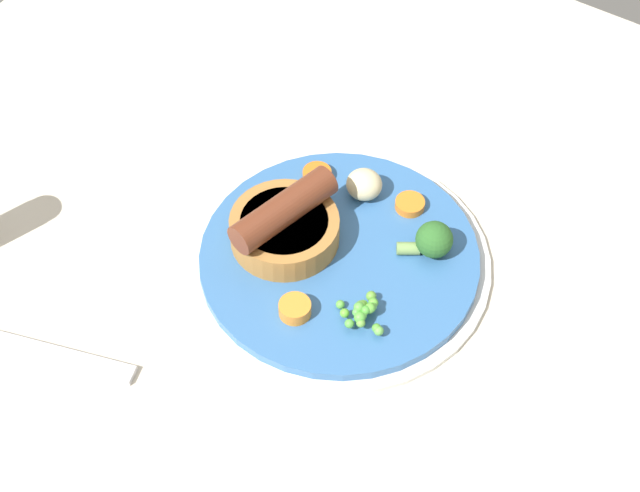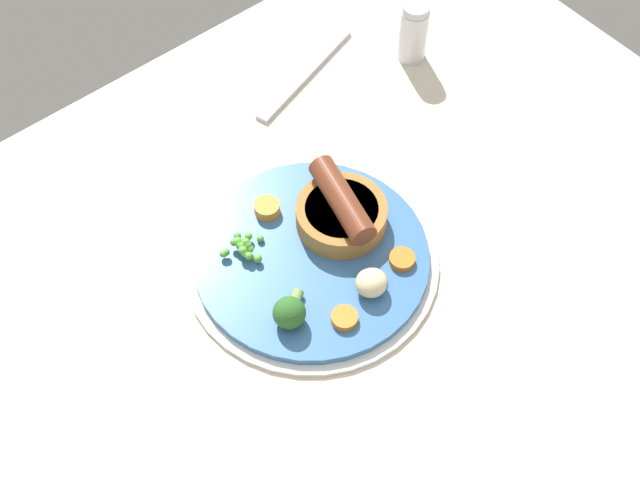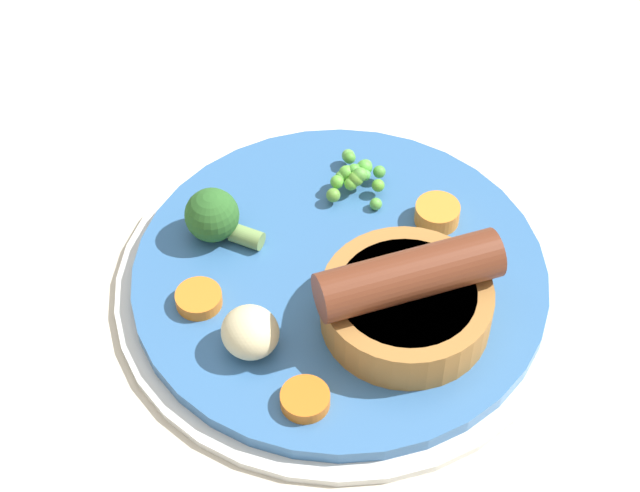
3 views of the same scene
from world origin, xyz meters
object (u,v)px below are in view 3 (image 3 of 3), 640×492
at_px(dinner_plate, 340,280).
at_px(broccoli_floret_near, 217,215).
at_px(potato_chunk_1, 250,332).
at_px(carrot_slice_3, 437,213).
at_px(pea_pile, 356,175).
at_px(sausage_pudding, 407,298).
at_px(carrot_slice_5, 199,299).
at_px(carrot_slice_1, 305,399).

bearing_deg(dinner_plate, broccoli_floret_near, -145.47).
height_order(potato_chunk_1, carrot_slice_3, potato_chunk_1).
xyz_separation_m(pea_pile, broccoli_floret_near, (-0.01, -0.09, 0.01)).
relative_size(sausage_pudding, carrot_slice_5, 3.95).
bearing_deg(sausage_pudding, carrot_slice_3, -125.79).
bearing_deg(potato_chunk_1, sausage_pudding, 69.56).
height_order(carrot_slice_3, carrot_slice_5, carrot_slice_3).
xyz_separation_m(broccoli_floret_near, carrot_slice_1, (0.13, -0.02, -0.01)).
distance_m(dinner_plate, sausage_pudding, 0.06).
relative_size(dinner_plate, potato_chunk_1, 8.10).
bearing_deg(pea_pile, carrot_slice_3, 27.25).
distance_m(sausage_pudding, broccoli_floret_near, 0.13).
bearing_deg(potato_chunk_1, pea_pile, 121.30).
height_order(sausage_pudding, potato_chunk_1, sausage_pudding).
bearing_deg(carrot_slice_1, carrot_slice_5, -170.52).
bearing_deg(carrot_slice_3, broccoli_floret_near, -118.36).
height_order(carrot_slice_1, carrot_slice_3, carrot_slice_3).
bearing_deg(sausage_pudding, pea_pile, -94.95).
xyz_separation_m(pea_pile, carrot_slice_1, (0.12, -0.11, -0.01)).
xyz_separation_m(dinner_plate, potato_chunk_1, (0.02, -0.07, 0.02)).
relative_size(broccoli_floret_near, carrot_slice_1, 1.66).
bearing_deg(carrot_slice_1, sausage_pudding, 102.06).
bearing_deg(pea_pile, carrot_slice_5, -77.30).
bearing_deg(dinner_plate, carrot_slice_1, -44.82).
bearing_deg(carrot_slice_1, pea_pile, 136.65).
relative_size(pea_pile, carrot_slice_5, 1.85).
height_order(sausage_pudding, pea_pile, sausage_pudding).
height_order(pea_pile, potato_chunk_1, potato_chunk_1).
xyz_separation_m(dinner_plate, carrot_slice_5, (-0.02, -0.08, 0.01)).
height_order(dinner_plate, sausage_pudding, sausage_pudding).
bearing_deg(carrot_slice_1, potato_chunk_1, -173.32).
relative_size(dinner_plate, pea_pile, 5.36).
xyz_separation_m(dinner_plate, broccoli_floret_near, (-0.06, -0.04, 0.02)).
xyz_separation_m(dinner_plate, carrot_slice_3, (-0.00, 0.07, 0.01)).
bearing_deg(dinner_plate, carrot_slice_5, -106.40).
height_order(sausage_pudding, broccoli_floret_near, sausage_pudding).
xyz_separation_m(dinner_plate, pea_pile, (-0.05, 0.05, 0.02)).
xyz_separation_m(sausage_pudding, carrot_slice_3, (-0.05, 0.06, -0.01)).
xyz_separation_m(carrot_slice_3, carrot_slice_5, (-0.02, -0.15, -0.00)).
bearing_deg(carrot_slice_5, pea_pile, 102.70).
xyz_separation_m(carrot_slice_1, carrot_slice_3, (-0.07, 0.14, 0.00)).
xyz_separation_m(carrot_slice_1, carrot_slice_5, (-0.09, -0.01, 0.00)).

